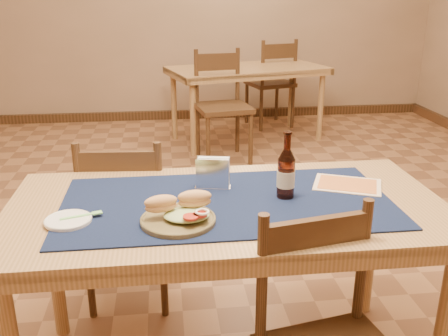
{
  "coord_description": "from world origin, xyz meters",
  "views": [
    {
      "loc": [
        -0.21,
        -2.46,
        1.49
      ],
      "look_at": [
        0.0,
        -0.7,
        0.85
      ],
      "focal_mm": 40.0,
      "sensor_mm": 36.0,
      "label": 1
    }
  ],
  "objects": [
    {
      "name": "room",
      "position": [
        0.0,
        0.0,
        1.4
      ],
      "size": [
        6.04,
        7.04,
        2.84
      ],
      "color": "#936340",
      "rests_on": "ground"
    },
    {
      "name": "main_table",
      "position": [
        0.0,
        -0.8,
        0.67
      ],
      "size": [
        1.6,
        0.8,
        0.75
      ],
      "color": "#A57D4E",
      "rests_on": "ground"
    },
    {
      "name": "placemat",
      "position": [
        0.0,
        -0.8,
        0.75
      ],
      "size": [
        1.2,
        0.6,
        0.01
      ],
      "primitive_type": "cube",
      "color": "#10193C",
      "rests_on": "main_table"
    },
    {
      "name": "baseboard",
      "position": [
        0.0,
        0.0,
        0.05
      ],
      "size": [
        6.0,
        7.0,
        0.1
      ],
      "color": "#462B19",
      "rests_on": "ground"
    },
    {
      "name": "back_table",
      "position": [
        0.63,
        2.51,
        0.67
      ],
      "size": [
        1.69,
        1.15,
        0.75
      ],
      "color": "#A57D4E",
      "rests_on": "ground"
    },
    {
      "name": "chair_main_far",
      "position": [
        -0.41,
        -0.26,
        0.45
      ],
      "size": [
        0.44,
        0.44,
        0.87
      ],
      "color": "#462B19",
      "rests_on": "ground"
    },
    {
      "name": "chair_back_near",
      "position": [
        0.3,
        1.92,
        0.51
      ],
      "size": [
        0.52,
        0.52,
        0.99
      ],
      "color": "#462B19",
      "rests_on": "ground"
    },
    {
      "name": "chair_back_far",
      "position": [
        0.99,
        2.99,
        0.51
      ],
      "size": [
        0.55,
        0.55,
        0.98
      ],
      "color": "#462B19",
      "rests_on": "ground"
    },
    {
      "name": "sandwich_plate",
      "position": [
        -0.18,
        -0.95,
        0.78
      ],
      "size": [
        0.25,
        0.25,
        0.1
      ],
      "color": "brown",
      "rests_on": "placemat"
    },
    {
      "name": "side_plate",
      "position": [
        -0.55,
        -0.9,
        0.76
      ],
      "size": [
        0.16,
        0.16,
        0.01
      ],
      "color": "white",
      "rests_on": "placemat"
    },
    {
      "name": "fork",
      "position": [
        -0.5,
        -0.88,
        0.77
      ],
      "size": [
        0.14,
        0.06,
        0.0
      ],
      "color": "#8AE980",
      "rests_on": "side_plate"
    },
    {
      "name": "beer_bottle",
      "position": [
        0.22,
        -0.78,
        0.85
      ],
      "size": [
        0.07,
        0.07,
        0.25
      ],
      "color": "#40160B",
      "rests_on": "placemat"
    },
    {
      "name": "napkin_holder",
      "position": [
        -0.04,
        -0.66,
        0.81
      ],
      "size": [
        0.14,
        0.08,
        0.12
      ],
      "color": "white",
      "rests_on": "placemat"
    },
    {
      "name": "menu_card",
      "position": [
        0.49,
        -0.7,
        0.76
      ],
      "size": [
        0.31,
        0.27,
        0.01
      ],
      "color": "beige",
      "rests_on": "placemat"
    }
  ]
}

